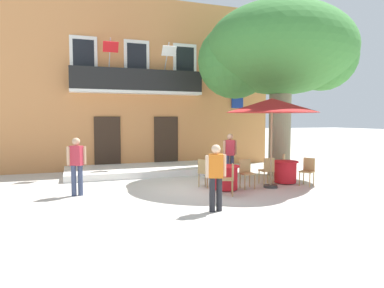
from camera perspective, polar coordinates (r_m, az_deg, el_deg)
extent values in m
plane|color=beige|center=(10.83, 0.70, -7.49)|extent=(120.00, 120.00, 0.00)
cube|color=#CC844C|center=(17.24, -10.44, 9.32)|extent=(13.00, 4.00, 7.50)
cube|color=#332319|center=(15.02, -13.97, 0.09)|extent=(1.10, 0.08, 2.30)
cube|color=#332319|center=(15.49, -4.36, 0.33)|extent=(1.10, 0.08, 2.30)
cube|color=silver|center=(15.12, -17.70, 13.36)|extent=(1.10, 0.08, 1.90)
cube|color=black|center=(15.09, -17.70, 13.38)|extent=(0.84, 0.04, 1.60)
cube|color=silver|center=(15.35, -9.24, 13.35)|extent=(1.10, 0.08, 1.90)
cube|color=black|center=(15.33, -9.22, 13.37)|extent=(0.84, 0.04, 1.60)
cube|color=silver|center=(15.90, -1.21, 13.09)|extent=(1.10, 0.08, 1.90)
cube|color=black|center=(15.87, -1.17, 13.11)|extent=(0.84, 0.04, 1.60)
cube|color=silver|center=(14.92, -8.98, 8.56)|extent=(5.60, 0.65, 0.12)
cube|color=black|center=(14.68, -8.79, 10.63)|extent=(5.60, 0.06, 0.90)
cylinder|color=#B2B2B7|center=(14.75, -13.65, 14.06)|extent=(0.04, 0.95, 1.33)
cube|color=red|center=(14.37, -13.47, 15.55)|extent=(0.60, 0.29, 0.38)
cylinder|color=#B2B2B7|center=(15.19, -4.33, 13.88)|extent=(0.04, 0.95, 1.33)
cube|color=white|center=(14.82, -3.87, 15.31)|extent=(0.60, 0.29, 0.38)
cylinder|color=#47423D|center=(14.71, -17.96, 9.19)|extent=(0.30, 0.30, 0.25)
ellipsoid|color=#2D7533|center=(14.75, -17.99, 10.45)|extent=(0.40, 0.40, 0.40)
cylinder|color=#995638|center=(14.79, -13.45, 9.29)|extent=(0.25, 0.25, 0.27)
ellipsoid|color=#38843D|center=(14.83, -13.47, 10.60)|extent=(0.33, 0.33, 0.41)
cylinder|color=#995638|center=(14.96, -9.01, 9.40)|extent=(0.34, 0.34, 0.32)
ellipsoid|color=#4C8E38|center=(14.99, -9.02, 10.54)|extent=(0.44, 0.44, 0.27)
cylinder|color=#995638|center=(15.21, -4.69, 9.20)|extent=(0.36, 0.36, 0.24)
ellipsoid|color=#2D7533|center=(15.24, -4.70, 10.17)|extent=(0.47, 0.47, 0.28)
cylinder|color=#47423D|center=(15.55, -0.54, 9.14)|extent=(0.25, 0.25, 0.26)
ellipsoid|color=#4C8E38|center=(15.59, -0.54, 10.54)|extent=(0.33, 0.33, 0.50)
cube|color=navy|center=(16.84, 7.65, 10.75)|extent=(0.60, 0.06, 2.80)
cube|color=silver|center=(14.03, -8.06, -4.32)|extent=(6.12, 2.70, 0.25)
cylinder|color=#7F755B|center=(13.67, 14.47, 1.74)|extent=(0.84, 0.84, 3.27)
ellipsoid|color=#3D7F38|center=(13.92, 14.73, 15.14)|extent=(5.79, 5.21, 3.48)
sphere|color=#3D7F38|center=(13.66, 7.23, 13.60)|extent=(2.90, 2.90, 2.90)
sphere|color=#3D7F38|center=(14.28, 21.00, 13.54)|extent=(2.61, 2.61, 2.61)
cylinder|color=red|center=(10.62, 5.64, -5.71)|extent=(0.74, 0.74, 0.68)
cylinder|color=red|center=(10.56, 5.66, -3.74)|extent=(0.86, 0.86, 0.04)
cylinder|color=#2D2823|center=(10.69, 5.63, -7.59)|extent=(0.44, 0.44, 0.03)
cylinder|color=tan|center=(9.74, 4.80, -7.49)|extent=(0.04, 0.04, 0.45)
cylinder|color=tan|center=(10.07, 4.77, -7.09)|extent=(0.04, 0.04, 0.45)
cylinder|color=tan|center=(9.75, 6.82, -7.49)|extent=(0.04, 0.04, 0.45)
cylinder|color=tan|center=(10.08, 6.71, -7.10)|extent=(0.04, 0.04, 0.45)
cube|color=tan|center=(9.86, 5.78, -5.89)|extent=(0.53, 0.53, 0.04)
cube|color=tan|center=(9.83, 6.85, -4.57)|extent=(0.19, 0.36, 0.42)
cylinder|color=tan|center=(10.89, 10.47, -6.29)|extent=(0.04, 0.04, 0.45)
cylinder|color=tan|center=(10.74, 8.86, -6.42)|extent=(0.04, 0.04, 0.45)
cylinder|color=tan|center=(11.19, 9.64, -6.00)|extent=(0.04, 0.04, 0.45)
cylinder|color=tan|center=(11.04, 8.06, -6.12)|extent=(0.04, 0.04, 0.45)
cube|color=tan|center=(10.92, 9.27, -4.94)|extent=(0.41, 0.41, 0.04)
cube|color=tan|center=(11.04, 8.86, -3.63)|extent=(0.38, 0.05, 0.42)
cylinder|color=tan|center=(11.31, 2.25, -5.83)|extent=(0.04, 0.04, 0.45)
cylinder|color=tan|center=(11.11, 3.65, -6.02)|extent=(0.04, 0.04, 0.45)
cylinder|color=tan|center=(11.05, 1.17, -6.07)|extent=(0.04, 0.04, 0.45)
cylinder|color=tan|center=(10.84, 2.58, -6.27)|extent=(0.04, 0.04, 0.45)
cube|color=tan|center=(11.04, 2.42, -4.79)|extent=(0.55, 0.55, 0.04)
cube|color=tan|center=(10.86, 1.84, -3.71)|extent=(0.23, 0.35, 0.42)
cylinder|color=red|center=(12.13, 15.37, -4.60)|extent=(0.74, 0.74, 0.68)
cylinder|color=red|center=(12.08, 15.41, -2.86)|extent=(0.86, 0.86, 0.04)
cylinder|color=#2D2823|center=(12.19, 15.34, -6.25)|extent=(0.44, 0.44, 0.03)
cylinder|color=tan|center=(11.82, 11.17, -5.47)|extent=(0.04, 0.04, 0.45)
cylinder|color=tan|center=(11.99, 12.59, -5.35)|extent=(0.04, 0.04, 0.45)
cylinder|color=tan|center=(11.53, 12.00, -5.73)|extent=(0.04, 0.04, 0.45)
cylinder|color=tan|center=(11.71, 13.45, -5.60)|extent=(0.04, 0.04, 0.45)
cube|color=tan|center=(11.72, 12.32, -4.36)|extent=(0.41, 0.41, 0.04)
cube|color=tan|center=(11.54, 12.79, -3.35)|extent=(0.38, 0.05, 0.42)
cylinder|color=tan|center=(11.65, 19.14, -5.77)|extent=(0.04, 0.04, 0.45)
cylinder|color=tan|center=(11.77, 17.58, -5.63)|extent=(0.04, 0.04, 0.45)
cylinder|color=tan|center=(11.97, 19.72, -5.52)|extent=(0.04, 0.04, 0.45)
cylinder|color=tan|center=(12.09, 18.21, -5.39)|extent=(0.04, 0.04, 0.45)
cube|color=tan|center=(11.83, 18.69, -4.41)|extent=(0.55, 0.55, 0.04)
cube|color=tan|center=(11.96, 19.03, -3.21)|extent=(0.23, 0.35, 0.42)
cylinder|color=tan|center=(13.03, 16.74, -4.67)|extent=(0.04, 0.04, 0.45)
cylinder|color=tan|center=(12.70, 16.54, -4.90)|extent=(0.04, 0.04, 0.45)
cylinder|color=tan|center=(13.08, 15.26, -4.61)|extent=(0.04, 0.04, 0.45)
cylinder|color=tan|center=(12.75, 15.02, -4.83)|extent=(0.04, 0.04, 0.45)
cube|color=tan|center=(12.85, 15.91, -3.67)|extent=(0.57, 0.57, 0.04)
cube|color=tan|center=(12.85, 15.14, -2.62)|extent=(0.29, 0.30, 0.42)
cylinder|color=#997A56|center=(11.11, 13.13, -0.66)|extent=(0.06, 0.06, 2.55)
cylinder|color=#333333|center=(11.28, 13.03, -6.92)|extent=(0.44, 0.44, 0.08)
cone|color=#B21E1E|center=(11.08, 13.25, 6.32)|extent=(2.90, 2.90, 0.45)
cylinder|color=#384260|center=(10.33, -19.21, -5.82)|extent=(0.14, 0.14, 0.88)
cylinder|color=#384260|center=(10.33, -18.20, -5.80)|extent=(0.14, 0.14, 0.88)
cube|color=#B72D3D|center=(10.23, -18.80, -1.84)|extent=(0.40, 0.37, 0.56)
sphere|color=tan|center=(10.20, -18.85, 0.39)|extent=(0.22, 0.22, 0.22)
cylinder|color=tan|center=(10.23, -20.03, -1.88)|extent=(0.09, 0.09, 0.52)
cylinder|color=tan|center=(10.24, -17.57, -1.81)|extent=(0.09, 0.09, 0.52)
cylinder|color=#232328|center=(8.15, 3.41, -8.50)|extent=(0.14, 0.14, 0.81)
cylinder|color=#232328|center=(8.22, 4.58, -8.40)|extent=(0.14, 0.14, 0.81)
cube|color=orange|center=(8.06, 4.02, -3.69)|extent=(0.40, 0.33, 0.56)
sphere|color=beige|center=(8.02, 4.04, -0.86)|extent=(0.22, 0.22, 0.22)
cylinder|color=beige|center=(7.98, 2.57, -3.77)|extent=(0.09, 0.09, 0.52)
cylinder|color=beige|center=(8.15, 5.44, -3.62)|extent=(0.09, 0.09, 0.52)
cylinder|color=#384260|center=(12.50, 5.98, -3.90)|extent=(0.14, 0.14, 0.87)
cylinder|color=#384260|center=(12.58, 6.73, -3.86)|extent=(0.14, 0.14, 0.87)
cube|color=#B72D3D|center=(12.46, 6.38, -0.61)|extent=(0.40, 0.37, 0.56)
sphere|color=tan|center=(12.43, 6.40, 1.23)|extent=(0.22, 0.22, 0.22)
cylinder|color=tan|center=(12.36, 5.47, -0.64)|extent=(0.09, 0.09, 0.52)
cylinder|color=tan|center=(12.55, 7.29, -0.58)|extent=(0.09, 0.09, 0.52)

